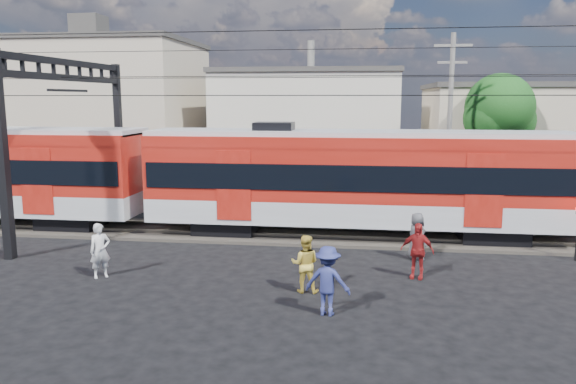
% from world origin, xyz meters
% --- Properties ---
extents(ground, '(120.00, 120.00, 0.00)m').
position_xyz_m(ground, '(0.00, 0.00, 0.00)').
color(ground, black).
rests_on(ground, ground).
extents(track_bed, '(70.00, 3.40, 0.12)m').
position_xyz_m(track_bed, '(0.00, 8.00, 0.06)').
color(track_bed, '#2D2823').
rests_on(track_bed, ground).
extents(rail_near, '(70.00, 0.12, 0.12)m').
position_xyz_m(rail_near, '(0.00, 7.25, 0.18)').
color(rail_near, '#59544C').
rests_on(rail_near, track_bed).
extents(rail_far, '(70.00, 0.12, 0.12)m').
position_xyz_m(rail_far, '(0.00, 8.75, 0.18)').
color(rail_far, '#59544C').
rests_on(rail_far, track_bed).
extents(commuter_train, '(50.30, 3.08, 4.17)m').
position_xyz_m(commuter_train, '(1.80, 8.00, 2.40)').
color(commuter_train, black).
rests_on(commuter_train, ground).
extents(catenary, '(70.00, 9.30, 7.52)m').
position_xyz_m(catenary, '(-8.65, 8.00, 5.14)').
color(catenary, black).
rests_on(catenary, ground).
extents(building_west, '(14.28, 10.20, 9.30)m').
position_xyz_m(building_west, '(-17.00, 24.00, 4.66)').
color(building_west, '#BEA991').
rests_on(building_west, ground).
extents(building_midwest, '(12.24, 12.24, 7.30)m').
position_xyz_m(building_midwest, '(-2.00, 27.00, 3.66)').
color(building_midwest, beige).
rests_on(building_midwest, ground).
extents(building_mideast, '(16.32, 10.20, 6.30)m').
position_xyz_m(building_mideast, '(14.00, 24.00, 3.16)').
color(building_mideast, '#BEA991').
rests_on(building_mideast, ground).
extents(utility_pole_mid, '(1.80, 0.24, 8.50)m').
position_xyz_m(utility_pole_mid, '(6.00, 15.00, 4.53)').
color(utility_pole_mid, slate).
rests_on(utility_pole_mid, ground).
extents(tree_near, '(3.82, 3.64, 6.72)m').
position_xyz_m(tree_near, '(9.19, 18.09, 4.66)').
color(tree_near, '#382619').
rests_on(tree_near, ground).
extents(pedestrian_a, '(0.73, 0.70, 1.68)m').
position_xyz_m(pedestrian_a, '(-6.00, 1.99, 0.84)').
color(pedestrian_a, silver).
rests_on(pedestrian_a, ground).
extents(pedestrian_b, '(0.80, 0.62, 1.64)m').
position_xyz_m(pedestrian_b, '(0.29, 1.53, 0.82)').
color(pedestrian_b, gold).
rests_on(pedestrian_b, ground).
extents(pedestrian_c, '(1.25, 0.86, 1.77)m').
position_xyz_m(pedestrian_c, '(1.03, -0.07, 0.89)').
color(pedestrian_c, navy).
rests_on(pedestrian_c, ground).
extents(pedestrian_d, '(1.08, 0.66, 1.71)m').
position_xyz_m(pedestrian_d, '(3.51, 3.19, 0.86)').
color(pedestrian_d, maroon).
rests_on(pedestrian_d, ground).
extents(pedestrian_e, '(0.86, 0.94, 1.61)m').
position_xyz_m(pedestrian_e, '(3.69, 5.25, 0.80)').
color(pedestrian_e, '#45464A').
rests_on(pedestrian_e, ground).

